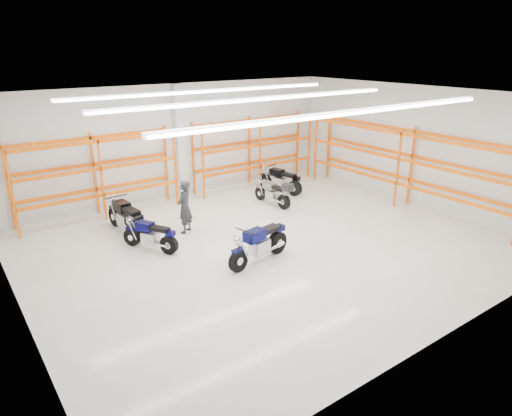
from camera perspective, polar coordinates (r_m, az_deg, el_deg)
ground at (r=14.29m, az=1.61°, el=-4.53°), size 14.00×14.00×0.00m
room_shell at (r=13.31m, az=1.68°, el=8.51°), size 14.02×12.02×4.51m
motorcycle_main at (r=13.02m, az=0.66°, el=-4.49°), size 2.28×0.80×1.13m
motorcycle_back_a at (r=15.45m, az=-15.85°, el=-1.25°), size 0.77×2.34×1.15m
motorcycle_back_b at (r=14.05m, az=-12.87°, el=-3.47°), size 1.08×1.78×0.96m
motorcycle_back_c at (r=17.56m, az=2.38°, el=1.86°), size 0.64×2.02×1.04m
motorcycle_back_d at (r=19.16m, az=3.23°, el=3.39°), size 0.82×2.16×1.07m
standing_man at (r=15.06m, az=-8.90°, el=0.13°), size 0.77×0.71×1.76m
structural_column at (r=18.36m, az=-9.52°, el=8.06°), size 0.32×0.32×4.50m
pallet_racking_back_left at (r=16.95m, az=-19.23°, el=4.66°), size 5.67×0.87×3.00m
pallet_racking_back_right at (r=19.89m, az=-0.15°, el=7.84°), size 5.67×0.87×3.00m
pallet_racking_side at (r=18.21m, az=18.18°, el=5.84°), size 0.87×9.07×3.00m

